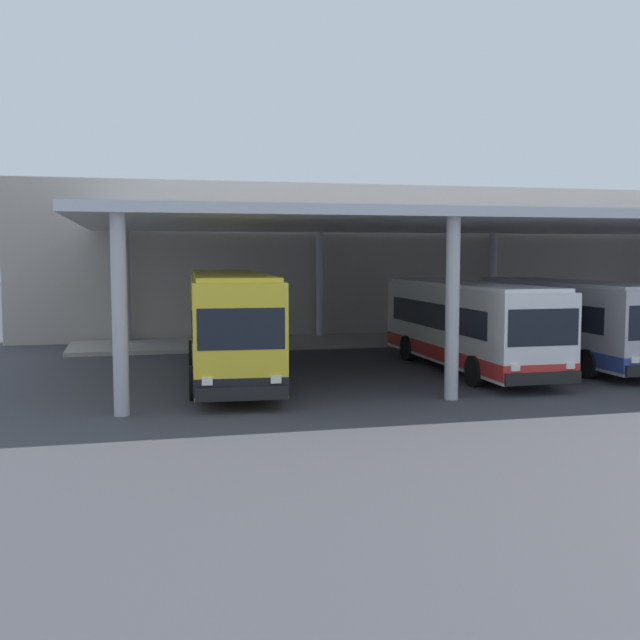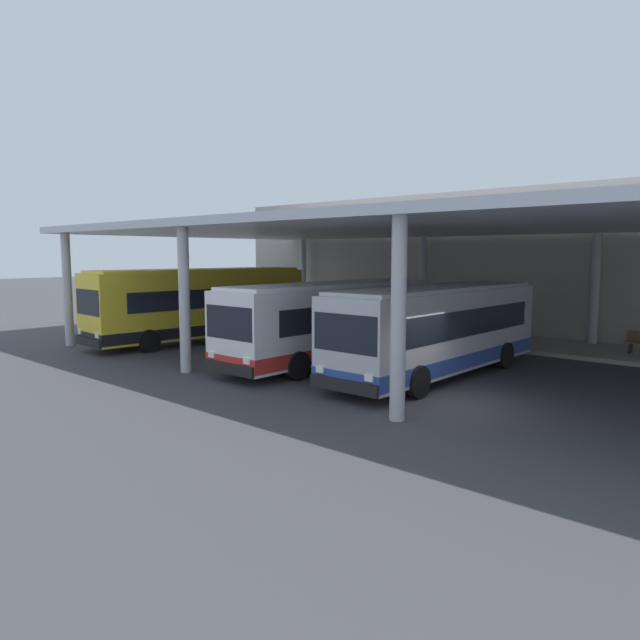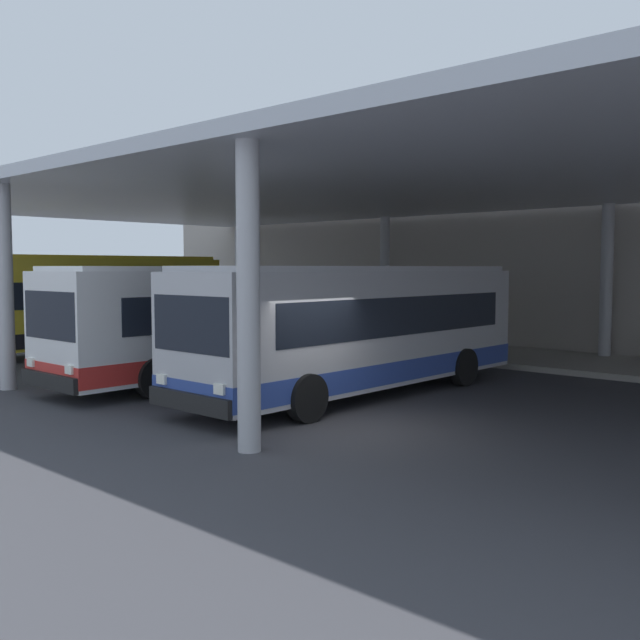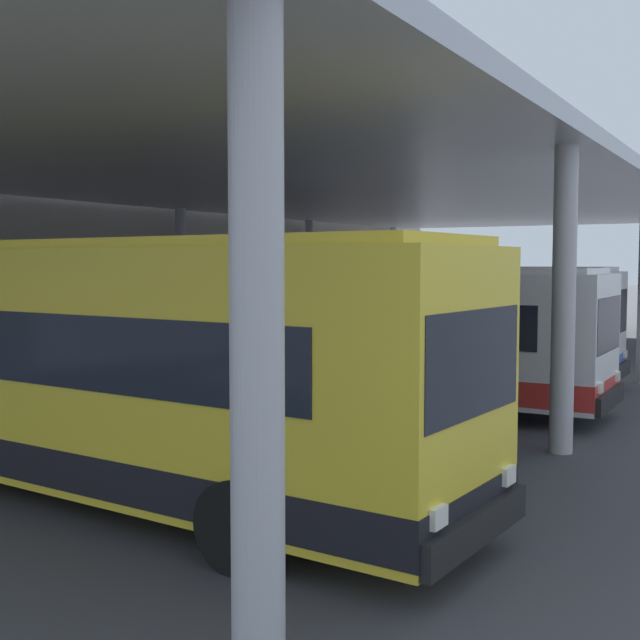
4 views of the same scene
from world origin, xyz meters
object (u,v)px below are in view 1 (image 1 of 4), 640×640
object	(u,v)px
bus_nearest_bay	(230,325)
bench_waiting	(556,323)
bus_second_bay	(468,325)
bus_middle_bay	(568,321)

from	to	relation	value
bus_nearest_bay	bench_waiting	bearing A→B (deg)	27.65
bus_nearest_bay	bus_second_bay	world-z (taller)	bus_nearest_bay
bench_waiting	bus_second_bay	bearing A→B (deg)	-134.48
bus_middle_bay	bench_waiting	bearing A→B (deg)	61.45
bus_second_bay	bus_middle_bay	xyz separation A→B (m)	(4.42, 0.58, 0.00)
bus_nearest_bay	bus_middle_bay	bearing A→B (deg)	2.31
bus_nearest_bay	bench_waiting	distance (m)	20.09
bus_middle_bay	bench_waiting	world-z (taller)	bus_middle_bay
bus_second_bay	bench_waiting	xyz separation A→B (m)	(9.20, 9.36, -0.99)
bus_second_bay	bus_nearest_bay	bearing A→B (deg)	179.62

